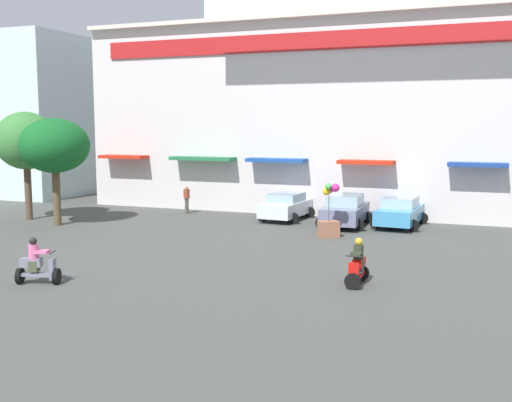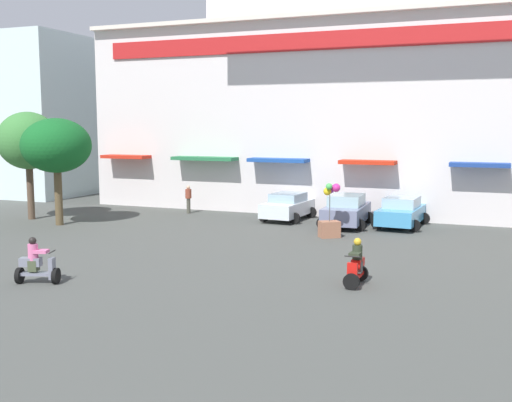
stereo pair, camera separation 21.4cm
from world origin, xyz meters
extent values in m
plane|color=#484B47|center=(0.00, 13.00, 0.00)|extent=(128.00, 128.00, 0.00)
cube|color=silver|center=(0.00, 35.26, 5.46)|extent=(35.55, 10.51, 10.92)
cube|color=red|center=(0.00, 29.94, 9.63)|extent=(32.71, 0.12, 0.98)
cube|color=silver|center=(0.00, 29.90, 11.04)|extent=(35.55, 0.70, 0.24)
cube|color=red|center=(-15.33, 29.45, 3.15)|extent=(3.02, 1.10, 0.20)
cube|color=#267043|center=(-9.91, 29.45, 3.15)|extent=(3.92, 1.10, 0.20)
cube|color=#1C489A|center=(-5.32, 29.45, 3.15)|extent=(3.38, 1.10, 0.20)
cube|color=red|center=(-0.29, 29.45, 3.15)|extent=(2.95, 1.10, 0.20)
cube|color=navy|center=(5.29, 29.45, 3.15)|extent=(2.86, 1.10, 0.20)
cube|color=silver|center=(-27.05, 33.98, 5.70)|extent=(10.84, 9.17, 11.41)
cylinder|color=brown|center=(-14.74, 22.37, 1.45)|extent=(0.39, 0.39, 2.90)
ellipsoid|color=#155D24|center=(-14.74, 22.37, 4.08)|extent=(3.37, 3.70, 2.77)
cylinder|color=brown|center=(-17.44, 23.38, 1.56)|extent=(0.37, 0.37, 3.12)
ellipsoid|color=#3C7D3A|center=(-17.44, 23.38, 4.27)|extent=(3.30, 3.17, 3.08)
cube|color=silver|center=(-4.33, 28.30, 0.64)|extent=(2.04, 4.02, 0.74)
cube|color=#90ADC0|center=(-4.33, 28.30, 1.23)|extent=(1.65, 2.06, 0.46)
cylinder|color=black|center=(-5.11, 29.58, 0.30)|extent=(0.61, 0.21, 0.60)
cylinder|color=black|center=(-3.37, 29.44, 0.30)|extent=(0.61, 0.21, 0.60)
cylinder|color=black|center=(-5.30, 27.16, 0.30)|extent=(0.61, 0.21, 0.60)
cylinder|color=black|center=(-3.55, 27.03, 0.30)|extent=(0.61, 0.21, 0.60)
cube|color=slate|center=(-0.92, 27.41, 0.67)|extent=(1.95, 4.15, 0.80)
cube|color=#9DBFC5|center=(-0.92, 27.41, 1.34)|extent=(1.64, 2.09, 0.55)
cylinder|color=black|center=(-1.87, 28.66, 0.30)|extent=(0.60, 0.18, 0.60)
cylinder|color=black|center=(-0.04, 28.71, 0.30)|extent=(0.60, 0.18, 0.60)
cylinder|color=black|center=(-1.80, 26.12, 0.30)|extent=(0.60, 0.18, 0.60)
cylinder|color=black|center=(0.04, 26.17, 0.30)|extent=(0.60, 0.18, 0.60)
cube|color=#4296CB|center=(1.72, 28.25, 0.64)|extent=(2.06, 4.25, 0.73)
cube|color=#A5BECD|center=(1.72, 28.25, 1.26)|extent=(1.68, 2.17, 0.51)
cylinder|color=black|center=(0.90, 29.59, 0.30)|extent=(0.61, 0.20, 0.60)
cylinder|color=black|center=(2.70, 29.47, 0.30)|extent=(0.61, 0.20, 0.60)
cylinder|color=black|center=(0.74, 27.02, 0.30)|extent=(0.61, 0.20, 0.60)
cylinder|color=black|center=(2.53, 26.91, 0.30)|extent=(0.61, 0.20, 0.60)
cylinder|color=black|center=(-7.10, 12.88, 0.26)|extent=(0.30, 0.54, 0.52)
cylinder|color=black|center=(-8.24, 12.49, 0.26)|extent=(0.30, 0.54, 0.52)
cube|color=gray|center=(-7.67, 12.68, 0.32)|extent=(1.10, 0.61, 0.10)
cube|color=gray|center=(-7.88, 12.61, 0.72)|extent=(0.74, 0.50, 0.28)
cube|color=gray|center=(-7.21, 12.84, 0.50)|extent=(0.24, 0.35, 0.70)
cylinder|color=black|center=(-7.19, 12.85, 1.06)|extent=(0.20, 0.50, 0.04)
cube|color=#454F36|center=(-7.78, 12.64, 0.60)|extent=(0.37, 0.39, 0.36)
cylinder|color=pink|center=(-7.78, 12.64, 1.04)|extent=(0.41, 0.41, 0.53)
sphere|color=black|center=(-7.78, 12.64, 1.42)|extent=(0.25, 0.25, 0.25)
cube|color=pink|center=(-7.53, 12.73, 1.07)|extent=(0.53, 0.46, 0.10)
cylinder|color=black|center=(1.99, 15.67, 0.26)|extent=(0.52, 0.16, 0.52)
cylinder|color=black|center=(2.03, 16.84, 0.26)|extent=(0.52, 0.16, 0.52)
cube|color=red|center=(2.01, 16.26, 0.32)|extent=(0.31, 1.03, 0.10)
cube|color=red|center=(2.02, 16.47, 0.70)|extent=(0.32, 0.66, 0.28)
cube|color=red|center=(1.99, 15.79, 0.49)|extent=(0.32, 0.15, 0.69)
cylinder|color=black|center=(1.99, 15.77, 1.04)|extent=(0.52, 0.05, 0.04)
cube|color=#4A4A48|center=(2.01, 16.37, 0.58)|extent=(0.33, 0.29, 0.36)
cylinder|color=#2E3827|center=(2.01, 16.37, 1.03)|extent=(0.33, 0.33, 0.54)
sphere|color=gold|center=(2.01, 16.37, 1.41)|extent=(0.25, 0.25, 0.25)
cube|color=#2E3827|center=(2.01, 16.12, 1.06)|extent=(0.35, 0.45, 0.10)
cylinder|color=#4C4B40|center=(-10.48, 28.46, 0.44)|extent=(0.24, 0.24, 0.88)
cylinder|color=brown|center=(-10.48, 28.46, 1.15)|extent=(0.38, 0.38, 0.53)
sphere|color=#DAAB89|center=(-10.48, 28.46, 1.52)|extent=(0.22, 0.22, 0.22)
cube|color=#9C654B|center=(-0.92, 24.08, 0.38)|extent=(1.08, 1.01, 0.75)
cylinder|color=#4C4C4C|center=(-0.92, 24.08, 1.35)|extent=(0.04, 0.04, 1.20)
sphere|color=#DE2D91|center=(-0.64, 24.11, 2.30)|extent=(0.39, 0.39, 0.39)
sphere|color=purple|center=(-0.94, 24.27, 2.19)|extent=(0.36, 0.36, 0.36)
sphere|color=yellow|center=(-1.04, 24.10, 2.12)|extent=(0.37, 0.37, 0.37)
sphere|color=#4EC459|center=(-0.91, 23.88, 2.36)|extent=(0.30, 0.30, 0.30)
camera|label=1|loc=(5.82, -2.75, 5.15)|focal=42.71mm
camera|label=2|loc=(6.02, -2.67, 5.15)|focal=42.71mm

